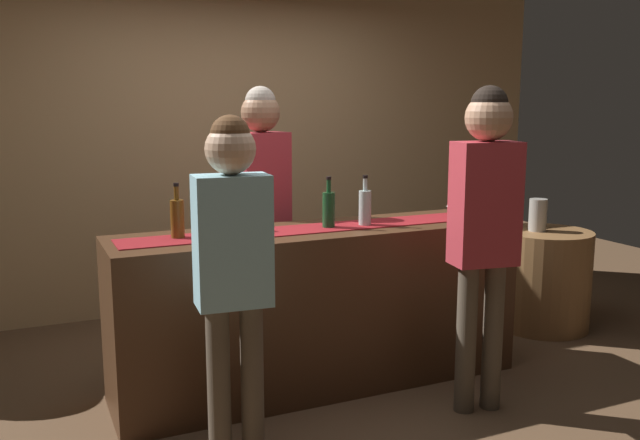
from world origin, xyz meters
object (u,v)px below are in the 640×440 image
at_px(bartender, 262,191).
at_px(customer_sipping, 485,213).
at_px(wine_glass_mid_counter, 462,199).
at_px(wine_glass_far_end, 255,213).
at_px(wine_bottle_green, 329,209).
at_px(round_side_table, 544,279).
at_px(vase_on_side_table, 538,215).
at_px(wine_glass_near_customer, 452,202).
at_px(wine_bottle_amber, 177,218).
at_px(wine_bottle_clear, 365,207).
at_px(customer_browsing, 233,255).

xyz_separation_m(bartender, customer_sipping, (0.81, -1.26, -0.01)).
relative_size(wine_glass_mid_counter, wine_glass_far_end, 1.00).
distance_m(wine_bottle_green, wine_glass_far_end, 0.43).
relative_size(wine_bottle_green, wine_glass_far_end, 2.10).
xyz_separation_m(bartender, round_side_table, (2.13, -0.31, -0.75)).
bearing_deg(bartender, wine_glass_mid_counter, 143.26).
xyz_separation_m(wine_glass_mid_counter, round_side_table, (0.93, 0.21, -0.69)).
bearing_deg(vase_on_side_table, wine_glass_near_customer, -161.06).
height_order(wine_bottle_amber, wine_glass_mid_counter, wine_bottle_amber).
xyz_separation_m(wine_bottle_clear, bartender, (-0.43, 0.61, 0.05)).
bearing_deg(round_side_table, customer_browsing, -161.44).
xyz_separation_m(wine_bottle_green, vase_on_side_table, (1.86, 0.31, -0.21)).
height_order(customer_browsing, round_side_table, customer_browsing).
bearing_deg(vase_on_side_table, customer_browsing, -160.38).
relative_size(wine_glass_near_customer, customer_browsing, 0.09).
xyz_separation_m(wine_bottle_green, wine_glass_mid_counter, (0.99, 0.07, -0.01)).
distance_m(wine_bottle_amber, round_side_table, 2.89).
height_order(wine_bottle_green, vase_on_side_table, wine_bottle_green).
height_order(customer_browsing, vase_on_side_table, customer_browsing).
xyz_separation_m(customer_sipping, round_side_table, (1.32, 0.95, -0.74)).
xyz_separation_m(wine_glass_far_end, vase_on_side_table, (2.29, 0.24, -0.20)).
bearing_deg(vase_on_side_table, wine_bottle_clear, -168.59).
relative_size(wine_glass_near_customer, bartender, 0.08).
xyz_separation_m(wine_glass_mid_counter, customer_browsing, (-1.77, -0.70, -0.06)).
bearing_deg(round_side_table, customer_sipping, -144.36).
height_order(wine_glass_far_end, bartender, bartender).
height_order(wine_bottle_green, customer_sipping, customer_sipping).
relative_size(wine_bottle_clear, bartender, 0.17).
xyz_separation_m(wine_glass_mid_counter, customer_sipping, (-0.39, -0.74, 0.04)).
distance_m(customer_browsing, round_side_table, 2.92).
distance_m(wine_glass_near_customer, customer_browsing, 1.72).
relative_size(wine_glass_near_customer, vase_on_side_table, 0.60).
xyz_separation_m(wine_glass_mid_counter, vase_on_side_table, (0.87, 0.24, -0.20)).
relative_size(wine_glass_mid_counter, round_side_table, 0.19).
distance_m(wine_bottle_amber, customer_browsing, 0.70).
xyz_separation_m(wine_bottle_clear, vase_on_side_table, (1.63, 0.33, -0.21)).
xyz_separation_m(bartender, customer_browsing, (-0.57, -1.22, -0.12)).
bearing_deg(wine_glass_far_end, customer_sipping, -35.74).
relative_size(wine_glass_far_end, customer_sipping, 0.08).
xyz_separation_m(wine_bottle_amber, customer_sipping, (1.48, -0.72, 0.04)).
distance_m(wine_glass_far_end, round_side_table, 2.46).
bearing_deg(vase_on_side_table, wine_glass_far_end, -174.05).
xyz_separation_m(customer_sipping, customer_browsing, (-1.38, 0.04, -0.11)).
relative_size(wine_bottle_clear, wine_glass_near_customer, 2.10).
height_order(bartender, customer_browsing, bartender).
bearing_deg(wine_glass_mid_counter, wine_bottle_amber, -179.61).
height_order(wine_glass_mid_counter, bartender, bartender).
distance_m(wine_glass_mid_counter, bartender, 1.31).
xyz_separation_m(wine_bottle_clear, wine_bottle_green, (-0.23, 0.02, 0.00)).
distance_m(wine_glass_far_end, customer_sipping, 1.27).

